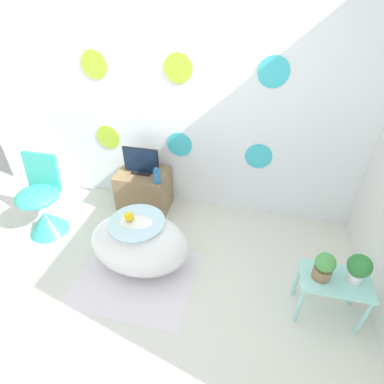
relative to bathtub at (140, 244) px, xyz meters
The scene contains 12 objects.
ground_plane 0.74m from the bathtub, 81.55° to the right, with size 12.00×12.00×0.00m, color silver.
wall_back_dotted 1.49m from the bathtub, 84.73° to the left, with size 4.75×0.05×2.60m.
rug 0.32m from the bathtub, 94.40° to the right, with size 1.04×0.86×0.01m.
bathtub is the anchor object (origin of this frame).
rubber_duck 0.33m from the bathtub, 160.24° to the right, with size 0.08×0.09×0.10m.
chair 1.17m from the bathtub, 168.19° to the left, with size 0.43×0.43×0.84m.
tv_cabinet 0.87m from the bathtub, 108.03° to the left, with size 0.55×0.41×0.49m.
tv 0.94m from the bathtub, 108.00° to the left, with size 0.39×0.12×0.30m.
vase 0.74m from the bathtub, 93.90° to the left, with size 0.07×0.07×0.17m.
side_table 1.61m from the bathtub, ahead, with size 0.51×0.31×0.42m.
potted_plant_left 1.51m from the bathtub, ahead, with size 0.14×0.14×0.23m.
potted_plant_right 1.74m from the bathtub, ahead, with size 0.17×0.17×0.24m.
Camera 1 is at (0.79, -1.07, 2.22)m, focal length 28.00 mm.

